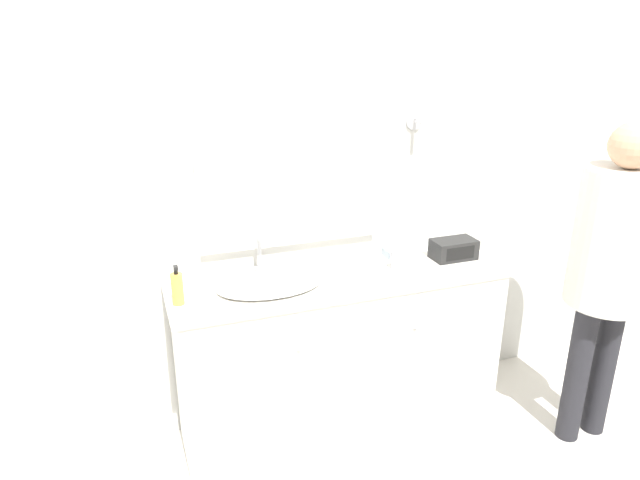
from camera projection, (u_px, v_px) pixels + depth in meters
name	position (u px, v px, depth m)	size (l,w,h in m)	color
ground_plane	(358.00, 456.00, 2.95)	(14.00, 14.00, 0.00)	silver
wall_back	(322.00, 190.00, 2.99)	(8.00, 0.18, 2.55)	silver
vanity_counter	(340.00, 353.00, 3.03)	(1.73, 0.52, 0.91)	white
sink_basin	(269.00, 283.00, 2.73)	(0.51, 0.38, 0.21)	white
soap_bottle	(177.00, 288.00, 2.54)	(0.05, 0.05, 0.19)	gold
appliance_box	(454.00, 249.00, 3.06)	(0.23, 0.14, 0.11)	black
picture_frame	(399.00, 258.00, 2.93)	(0.08, 0.01, 0.12)	#B2B2B7
hand_towel_near_sink	(399.00, 252.00, 3.10)	(0.16, 0.10, 0.04)	#A8B7C6
hand_towel_far_corner	(360.00, 269.00, 2.89)	(0.18, 0.10, 0.04)	white
person	(613.00, 255.00, 2.77)	(0.39, 0.39, 1.69)	#232328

